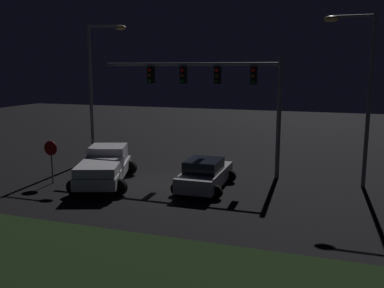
% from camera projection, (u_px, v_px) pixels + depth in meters
% --- Properties ---
extents(ground_plane, '(80.00, 80.00, 0.00)m').
position_uv_depth(ground_plane, '(168.00, 183.00, 21.83)').
color(ground_plane, black).
extents(grass_median, '(27.08, 5.58, 0.10)m').
position_uv_depth(grass_median, '(51.00, 261.00, 12.91)').
color(grass_median, black).
rests_on(grass_median, ground_plane).
extents(pickup_truck, '(4.05, 5.76, 1.80)m').
position_uv_depth(pickup_truck, '(105.00, 165.00, 21.61)').
color(pickup_truck, silver).
rests_on(pickup_truck, ground_plane).
extents(car_sedan, '(2.54, 4.44, 1.51)m').
position_uv_depth(car_sedan, '(205.00, 174.00, 20.69)').
color(car_sedan, '#B7B7BC').
rests_on(car_sedan, ground_plane).
extents(traffic_signal_gantry, '(10.32, 0.56, 6.50)m').
position_uv_depth(traffic_signal_gantry, '(218.00, 84.00, 23.14)').
color(traffic_signal_gantry, slate).
rests_on(traffic_signal_gantry, ground_plane).
extents(street_lamp_left, '(2.71, 0.44, 8.52)m').
position_uv_depth(street_lamp_left, '(97.00, 77.00, 26.32)').
color(street_lamp_left, slate).
rests_on(street_lamp_left, ground_plane).
extents(street_lamp_right, '(2.42, 0.44, 8.48)m').
position_uv_depth(street_lamp_right, '(360.00, 80.00, 20.37)').
color(street_lamp_right, slate).
rests_on(street_lamp_right, ground_plane).
extents(stop_sign, '(0.76, 0.08, 2.23)m').
position_uv_depth(stop_sign, '(51.00, 154.00, 21.56)').
color(stop_sign, slate).
rests_on(stop_sign, ground_plane).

